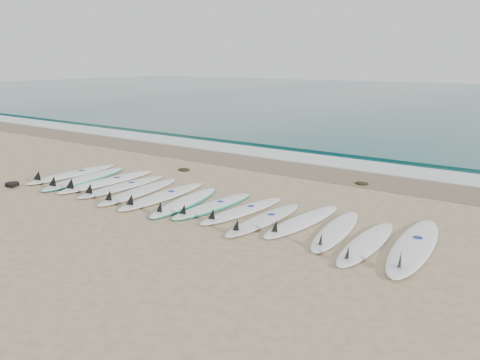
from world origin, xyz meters
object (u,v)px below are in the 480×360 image
Objects in this scene: surfboard_0 at (70,174)px; leash_coil at (12,184)px; surfboard_7 at (212,206)px; surfboard_13 at (413,247)px.

surfboard_0 is 6.00× the size of leash_coil.
surfboard_7 is 5.27m from leash_coil.
surfboard_13 is (8.84, 0.11, 0.00)m from surfboard_0.
surfboard_7 is (4.78, 0.01, -0.02)m from surfboard_0.
surfboard_7 is at bearing 177.42° from surfboard_13.
surfboard_0 is 8.84m from surfboard_13.
surfboard_13 reaches higher than surfboard_0.
surfboard_0 is at bearing 78.79° from leash_coil.
leash_coil is at bearing -159.66° from surfboard_7.
surfboard_13 is 9.26m from leash_coil.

